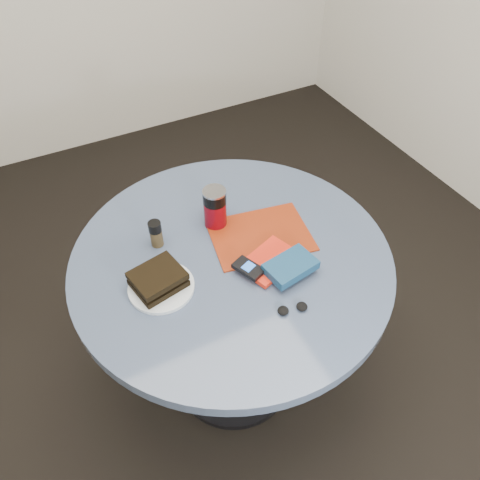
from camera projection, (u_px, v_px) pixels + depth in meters
name	position (u px, v px, depth m)	size (l,w,h in m)	color
ground	(234.00, 374.00, 1.99)	(4.00, 4.00, 0.00)	black
table	(232.00, 287.00, 1.57)	(1.00, 1.00, 0.75)	black
plate	(161.00, 287.00, 1.35)	(0.19, 0.19, 0.01)	silver
sandwich	(158.00, 279.00, 1.34)	(0.16, 0.15, 0.05)	black
soda_can	(215.00, 208.00, 1.50)	(0.08, 0.08, 0.14)	maroon
pepper_grinder	(156.00, 234.00, 1.45)	(0.05, 0.05, 0.09)	#3D301A
magazine	(260.00, 235.00, 1.51)	(0.31, 0.23, 0.01)	maroon
red_book	(269.00, 261.00, 1.42)	(0.18, 0.12, 0.01)	red
novel	(290.00, 266.00, 1.37)	(0.15, 0.10, 0.03)	navy
mp3_player	(248.00, 268.00, 1.38)	(0.08, 0.10, 0.02)	black
headphones	(293.00, 309.00, 1.30)	(0.09, 0.05, 0.02)	black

